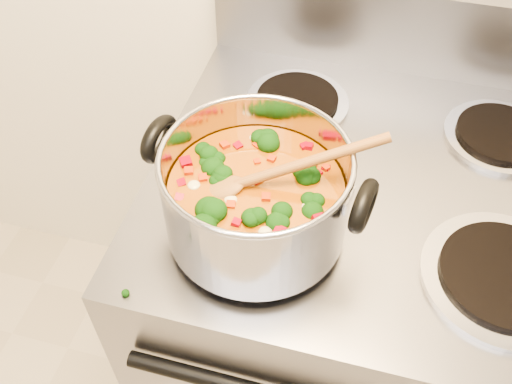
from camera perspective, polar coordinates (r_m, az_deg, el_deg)
electric_range at (r=1.29m, az=9.41°, el=-12.54°), size 0.74×0.67×1.08m
stockpot at (r=0.77m, az=0.06°, el=-0.39°), size 0.32×0.25×0.15m
wooden_spoon at (r=0.74m, az=0.78°, el=1.61°), size 0.24×0.11×0.10m
cooktop_crumbs at (r=0.77m, az=8.77°, el=-10.99°), size 0.03×0.29×0.01m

